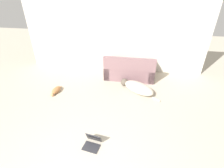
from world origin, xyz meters
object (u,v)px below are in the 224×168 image
object	(u,v)px
cat	(56,90)
dog	(137,87)
laptop_open	(93,142)
couch	(129,70)

from	to	relation	value
cat	dog	bearing A→B (deg)	106.17
dog	laptop_open	bearing A→B (deg)	102.35
couch	cat	size ratio (longest dim) A/B	2.89
couch	laptop_open	distance (m)	3.15
dog	cat	bearing A→B (deg)	44.18
cat	laptop_open	xyz separation A→B (m)	(1.63, -1.80, 0.01)
couch	cat	world-z (taller)	couch
cat	laptop_open	size ratio (longest dim) A/B	1.49
dog	cat	xyz separation A→B (m)	(-2.54, -0.42, -0.08)
couch	dog	size ratio (longest dim) A/B	1.34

